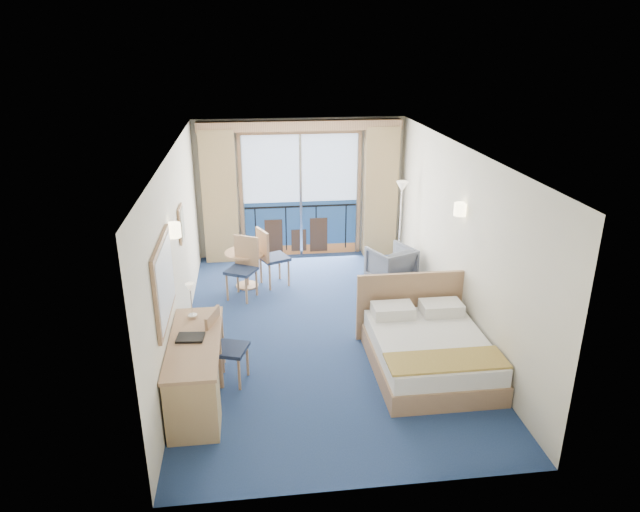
{
  "coord_description": "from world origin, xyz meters",
  "views": [
    {
      "loc": [
        -0.96,
        -7.52,
        4.1
      ],
      "look_at": [
        0.0,
        0.2,
        1.11
      ],
      "focal_mm": 32.0,
      "sensor_mm": 36.0,
      "label": 1
    }
  ],
  "objects_px": {
    "desk": "(193,389)",
    "nightstand": "(435,304)",
    "armchair": "(391,264)",
    "table_chair_a": "(269,254)",
    "floor_lamp": "(401,204)",
    "table_chair_b": "(244,264)",
    "bed": "(428,349)",
    "round_table": "(246,260)",
    "desk_chair": "(223,343)"
  },
  "relations": [
    {
      "from": "desk",
      "to": "table_chair_b",
      "type": "relative_size",
      "value": 1.67
    },
    {
      "from": "desk_chair",
      "to": "nightstand",
      "type": "bearing_deg",
      "value": -49.91
    },
    {
      "from": "floor_lamp",
      "to": "desk",
      "type": "height_order",
      "value": "floor_lamp"
    },
    {
      "from": "armchair",
      "to": "table_chair_a",
      "type": "bearing_deg",
      "value": -26.23
    },
    {
      "from": "armchair",
      "to": "desk_chair",
      "type": "xyz_separation_m",
      "value": [
        -2.85,
        -2.83,
        0.22
      ]
    },
    {
      "from": "armchair",
      "to": "floor_lamp",
      "type": "relative_size",
      "value": 0.42
    },
    {
      "from": "desk_chair",
      "to": "table_chair_b",
      "type": "bearing_deg",
      "value": 12.21
    },
    {
      "from": "floor_lamp",
      "to": "table_chair_b",
      "type": "relative_size",
      "value": 1.64
    },
    {
      "from": "armchair",
      "to": "table_chair_b",
      "type": "height_order",
      "value": "table_chair_b"
    },
    {
      "from": "bed",
      "to": "table_chair_a",
      "type": "xyz_separation_m",
      "value": [
        -1.94,
        2.95,
        0.31
      ]
    },
    {
      "from": "floor_lamp",
      "to": "desk_chair",
      "type": "xyz_separation_m",
      "value": [
        -3.12,
        -3.36,
        -0.74
      ]
    },
    {
      "from": "floor_lamp",
      "to": "desk_chair",
      "type": "relative_size",
      "value": 1.77
    },
    {
      "from": "bed",
      "to": "desk",
      "type": "height_order",
      "value": "bed"
    },
    {
      "from": "desk",
      "to": "desk_chair",
      "type": "xyz_separation_m",
      "value": [
        0.3,
        0.84,
        0.09
      ]
    },
    {
      "from": "desk_chair",
      "to": "round_table",
      "type": "distance_m",
      "value": 2.95
    },
    {
      "from": "nightstand",
      "to": "armchair",
      "type": "relative_size",
      "value": 0.73
    },
    {
      "from": "nightstand",
      "to": "desk_chair",
      "type": "relative_size",
      "value": 0.54
    },
    {
      "from": "desk",
      "to": "bed",
      "type": "bearing_deg",
      "value": 15.19
    },
    {
      "from": "bed",
      "to": "desk",
      "type": "xyz_separation_m",
      "value": [
        -2.95,
        -0.8,
        0.17
      ]
    },
    {
      "from": "armchair",
      "to": "nightstand",
      "type": "bearing_deg",
      "value": 77.94
    },
    {
      "from": "floor_lamp",
      "to": "bed",
      "type": "bearing_deg",
      "value": -97.99
    },
    {
      "from": "bed",
      "to": "armchair",
      "type": "bearing_deg",
      "value": 85.97
    },
    {
      "from": "desk",
      "to": "table_chair_a",
      "type": "xyz_separation_m",
      "value": [
        1.0,
        3.75,
        0.14
      ]
    },
    {
      "from": "desk_chair",
      "to": "table_chair_b",
      "type": "height_order",
      "value": "table_chair_b"
    },
    {
      "from": "desk",
      "to": "nightstand",
      "type": "bearing_deg",
      "value": 31.45
    },
    {
      "from": "armchair",
      "to": "desk",
      "type": "distance_m",
      "value": 4.84
    },
    {
      "from": "floor_lamp",
      "to": "desk",
      "type": "xyz_separation_m",
      "value": [
        -3.42,
        -4.19,
        -0.84
      ]
    },
    {
      "from": "floor_lamp",
      "to": "desk_chair",
      "type": "bearing_deg",
      "value": -132.93
    },
    {
      "from": "desk_chair",
      "to": "armchair",
      "type": "bearing_deg",
      "value": -27.17
    },
    {
      "from": "round_table",
      "to": "table_chair_a",
      "type": "xyz_separation_m",
      "value": [
        0.41,
        -0.02,
        0.1
      ]
    },
    {
      "from": "bed",
      "to": "desk",
      "type": "distance_m",
      "value": 3.06
    },
    {
      "from": "round_table",
      "to": "table_chair_a",
      "type": "distance_m",
      "value": 0.42
    },
    {
      "from": "round_table",
      "to": "floor_lamp",
      "type": "bearing_deg",
      "value": 8.4
    },
    {
      "from": "desk",
      "to": "armchair",
      "type": "bearing_deg",
      "value": 49.35
    },
    {
      "from": "armchair",
      "to": "floor_lamp",
      "type": "distance_m",
      "value": 1.13
    },
    {
      "from": "bed",
      "to": "table_chair_a",
      "type": "height_order",
      "value": "table_chair_a"
    },
    {
      "from": "floor_lamp",
      "to": "table_chair_b",
      "type": "distance_m",
      "value": 3.06
    },
    {
      "from": "armchair",
      "to": "round_table",
      "type": "relative_size",
      "value": 1.0
    },
    {
      "from": "floor_lamp",
      "to": "desk_chair",
      "type": "height_order",
      "value": "floor_lamp"
    },
    {
      "from": "floor_lamp",
      "to": "table_chair_a",
      "type": "height_order",
      "value": "floor_lamp"
    },
    {
      "from": "bed",
      "to": "round_table",
      "type": "height_order",
      "value": "bed"
    },
    {
      "from": "desk_chair",
      "to": "bed",
      "type": "bearing_deg",
      "value": -72.79
    },
    {
      "from": "desk",
      "to": "table_chair_b",
      "type": "distance_m",
      "value": 3.42
    },
    {
      "from": "nightstand",
      "to": "table_chair_b",
      "type": "height_order",
      "value": "table_chair_b"
    },
    {
      "from": "floor_lamp",
      "to": "round_table",
      "type": "height_order",
      "value": "floor_lamp"
    },
    {
      "from": "armchair",
      "to": "desk",
      "type": "xyz_separation_m",
      "value": [
        -3.15,
        -3.67,
        0.12
      ]
    },
    {
      "from": "bed",
      "to": "armchair",
      "type": "relative_size",
      "value": 2.64
    },
    {
      "from": "bed",
      "to": "floor_lamp",
      "type": "xyz_separation_m",
      "value": [
        0.48,
        3.39,
        1.01
      ]
    },
    {
      "from": "desk",
      "to": "desk_chair",
      "type": "height_order",
      "value": "desk_chair"
    },
    {
      "from": "nightstand",
      "to": "table_chair_b",
      "type": "distance_m",
      "value": 3.19
    }
  ]
}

